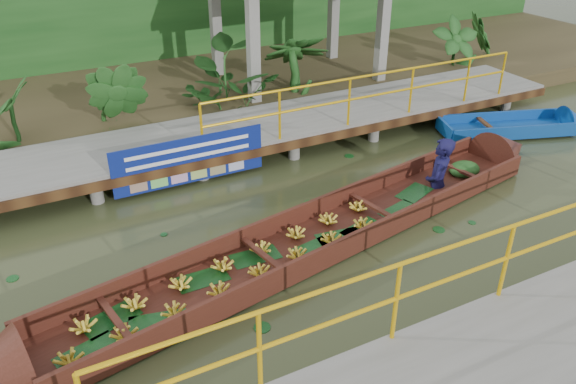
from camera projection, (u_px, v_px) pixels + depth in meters
name	position (u px, v px, depth m)	size (l,w,h in m)	color
ground	(316.00, 233.00, 9.22)	(80.00, 80.00, 0.00)	#2F361B
land_strip	(177.00, 88.00, 14.94)	(30.00, 8.00, 0.45)	#312918
far_dock	(236.00, 133.00, 11.66)	(16.00, 2.06, 1.66)	slate
foliage_backdrop	(145.00, 3.00, 16.02)	(30.00, 0.80, 4.00)	#133B12
vendor_boat	(336.00, 223.00, 9.02)	(11.29, 3.17, 2.37)	#3A1910
moored_blue_boat	(541.00, 126.00, 12.87)	(3.61, 1.95, 0.84)	navy
blue_banner	(190.00, 160.00, 10.36)	(2.89, 0.04, 0.90)	navy
tropical_plants	(288.00, 63.00, 13.65)	(14.17, 1.17, 1.47)	#133B12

